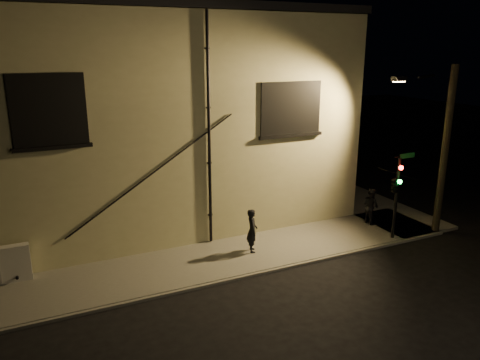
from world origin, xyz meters
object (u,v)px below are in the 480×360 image
pedestrian_b (371,206)px  pedestrian_a (252,230)px  streetlamp_pole (442,146)px  traffic_signal (396,184)px

pedestrian_b → pedestrian_a: bearing=93.0°
pedestrian_a → pedestrian_b: 5.76m
pedestrian_a → pedestrian_b: size_ratio=1.06×
pedestrian_b → streetlamp_pole: size_ratio=0.23×
traffic_signal → streetlamp_pole: 2.52m
pedestrian_b → traffic_signal: bearing=164.9°
streetlamp_pole → pedestrian_b: bearing=136.5°
pedestrian_a → traffic_signal: (5.32, -1.30, 1.42)m
pedestrian_a → pedestrian_b: (5.75, 0.42, -0.04)m
pedestrian_a → pedestrian_b: bearing=-68.7°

